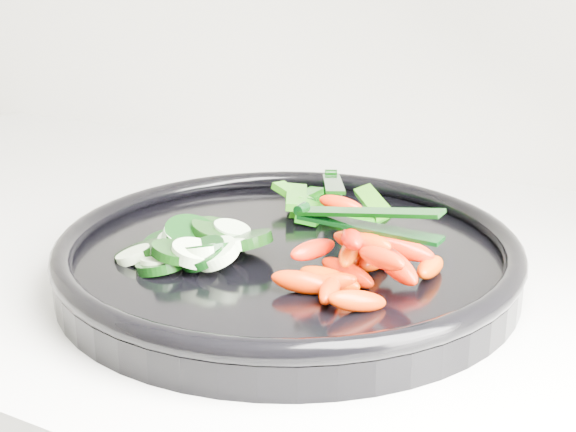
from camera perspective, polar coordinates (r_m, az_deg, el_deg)
The scene contains 6 objects.
veggie_tray at distance 0.65m, azimuth -0.00°, elevation -2.88°, with size 0.49×0.49×0.04m.
cucumber_pile at distance 0.64m, azimuth -6.65°, elevation -2.08°, with size 0.13×0.11×0.04m.
carrot_pile at distance 0.58m, azimuth 5.15°, elevation -3.19°, with size 0.12×0.13×0.05m.
pepper_pile at distance 0.73m, azimuth 2.79°, elevation 0.57°, with size 0.12×0.09×0.03m.
tong_carrot at distance 0.58m, azimuth 5.41°, elevation -0.22°, with size 0.11×0.02×0.02m.
tong_pepper at distance 0.72m, azimuth 3.22°, elevation 1.97°, with size 0.07×0.11×0.02m.
Camera 1 is at (-0.03, 1.12, 1.20)m, focal length 50.00 mm.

